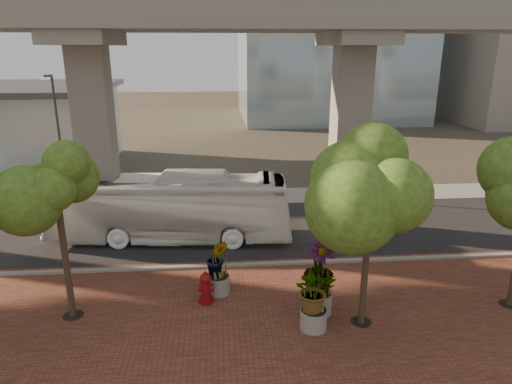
{
  "coord_description": "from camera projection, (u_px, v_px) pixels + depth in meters",
  "views": [
    {
      "loc": [
        -0.36,
        -19.49,
        8.89
      ],
      "look_at": [
        1.33,
        0.5,
        2.54
      ],
      "focal_mm": 32.0,
      "sensor_mm": 36.0,
      "label": 1
    }
  ],
  "objects": [
    {
      "name": "ground",
      "position": [
        228.0,
        248.0,
        21.22
      ],
      "size": [
        160.0,
        160.0,
        0.0
      ],
      "primitive_type": "plane",
      "color": "#3A352A",
      "rests_on": "ground"
    },
    {
      "name": "brick_plaza",
      "position": [
        236.0,
        358.0,
        13.61
      ],
      "size": [
        70.0,
        13.0,
        0.06
      ],
      "primitive_type": "cube",
      "color": "brown",
      "rests_on": "ground"
    },
    {
      "name": "asphalt_road",
      "position": [
        227.0,
        231.0,
        23.12
      ],
      "size": [
        90.0,
        8.0,
        0.04
      ],
      "primitive_type": "cube",
      "color": "black",
      "rests_on": "ground"
    },
    {
      "name": "curb_strip",
      "position": [
        230.0,
        266.0,
        19.3
      ],
      "size": [
        70.0,
        0.25,
        0.16
      ],
      "primitive_type": "cube",
      "color": "gray",
      "rests_on": "ground"
    },
    {
      "name": "far_sidewalk",
      "position": [
        225.0,
        197.0,
        28.34
      ],
      "size": [
        90.0,
        3.0,
        0.06
      ],
      "primitive_type": "cube",
      "color": "gray",
      "rests_on": "ground"
    },
    {
      "name": "transit_viaduct",
      "position": [
        224.0,
        84.0,
        20.92
      ],
      "size": [
        72.0,
        5.6,
        12.4
      ],
      "color": "gray",
      "rests_on": "ground"
    },
    {
      "name": "transit_bus",
      "position": [
        170.0,
        208.0,
        21.73
      ],
      "size": [
        11.69,
        3.72,
        3.2
      ],
      "primitive_type": "imported",
      "rotation": [
        0.0,
        0.0,
        1.48
      ],
      "color": "white",
      "rests_on": "ground"
    },
    {
      "name": "fire_hydrant",
      "position": [
        206.0,
        288.0,
        16.42
      ],
      "size": [
        0.61,
        0.54,
        1.21
      ],
      "color": "maroon",
      "rests_on": "ground"
    },
    {
      "name": "planter_front",
      "position": [
        315.0,
        293.0,
        14.65
      ],
      "size": [
        1.95,
        1.95,
        2.15
      ],
      "color": "#ACA99B",
      "rests_on": "ground"
    },
    {
      "name": "planter_right",
      "position": [
        319.0,
        271.0,
        15.5
      ],
      "size": [
        2.43,
        2.43,
        2.6
      ],
      "color": "#A09B90",
      "rests_on": "ground"
    },
    {
      "name": "planter_left",
      "position": [
        217.0,
        261.0,
        16.84
      ],
      "size": [
        1.98,
        1.98,
        2.17
      ],
      "color": "#A6A096",
      "rests_on": "ground"
    },
    {
      "name": "street_tree_near_west",
      "position": [
        55.0,
        185.0,
        14.33
      ],
      "size": [
        3.3,
        3.3,
        6.25
      ],
      "color": "#4D3B2C",
      "rests_on": "ground"
    },
    {
      "name": "street_tree_near_east",
      "position": [
        372.0,
        184.0,
        13.92
      ],
      "size": [
        4.31,
        4.31,
        6.83
      ],
      "color": "#4D3B2C",
      "rests_on": "ground"
    },
    {
      "name": "streetlamp_west",
      "position": [
        58.0,
        135.0,
        24.54
      ],
      "size": [
        0.37,
        1.09,
        7.55
      ],
      "color": "#2D2D32",
      "rests_on": "ground"
    },
    {
      "name": "streetlamp_east",
      "position": [
        342.0,
        132.0,
        26.82
      ],
      "size": [
        0.35,
        1.03,
        7.11
      ],
      "color": "#323137",
      "rests_on": "ground"
    }
  ]
}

